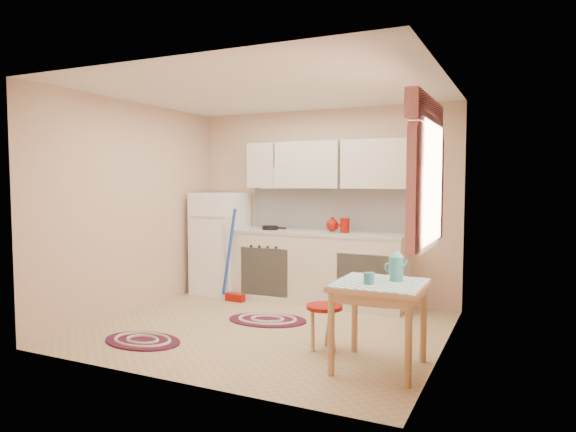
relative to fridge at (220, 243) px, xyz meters
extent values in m
plane|color=tan|center=(1.38, -1.25, -0.70)|extent=(3.60, 3.60, 0.00)
cube|color=silver|center=(1.38, -1.25, 1.80)|extent=(3.60, 3.20, 0.04)
cube|color=tan|center=(1.38, 0.35, 0.55)|extent=(3.60, 0.04, 2.50)
cube|color=tan|center=(1.38, -2.85, 0.55)|extent=(3.60, 0.04, 2.50)
cube|color=tan|center=(-0.42, -1.25, 0.55)|extent=(0.04, 3.20, 2.50)
cube|color=tan|center=(3.18, -1.25, 0.55)|extent=(0.04, 3.20, 2.50)
cube|color=white|center=(1.51, 0.34, 0.50)|extent=(2.25, 0.03, 0.55)
cube|color=beige|center=(1.51, 0.19, 1.07)|extent=(2.25, 0.33, 0.60)
cube|color=white|center=(3.16, -1.80, 0.85)|extent=(0.04, 0.85, 0.95)
cube|color=white|center=(0.00, 0.00, 0.00)|extent=(0.65, 0.60, 1.40)
cube|color=beige|center=(1.45, 0.05, -0.26)|extent=(2.25, 0.60, 0.88)
cube|color=#B4B1AB|center=(1.45, 0.05, 0.20)|extent=(2.27, 0.62, 0.04)
cylinder|color=black|center=(0.78, 0.00, 0.24)|extent=(0.24, 0.24, 0.05)
cylinder|color=#8C0D05|center=(1.80, 0.05, 0.30)|extent=(0.13, 0.13, 0.16)
cube|color=tan|center=(2.76, -1.89, -0.34)|extent=(0.72, 0.72, 0.72)
cylinder|color=#8C0D05|center=(2.19, -1.65, -0.49)|extent=(0.34, 0.34, 0.42)
cylinder|color=teal|center=(2.70, -1.99, 0.07)|extent=(0.11, 0.11, 0.10)
camera|label=1|loc=(3.85, -6.01, 0.87)|focal=32.00mm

